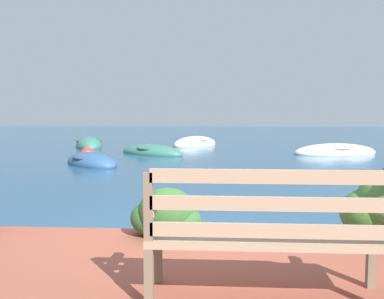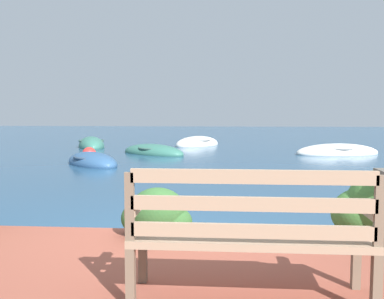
# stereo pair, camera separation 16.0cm
# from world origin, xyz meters

# --- Properties ---
(ground_plane) EXTENTS (80.00, 80.00, 0.00)m
(ground_plane) POSITION_xyz_m (0.00, 0.00, 0.00)
(ground_plane) COLOR navy
(park_bench) EXTENTS (1.64, 0.48, 0.93)m
(park_bench) POSITION_xyz_m (0.74, -1.73, 0.71)
(park_bench) COLOR brown
(park_bench) RESTS_ON patio_terrace
(hedge_clump_left) EXTENTS (0.75, 0.54, 0.51)m
(hedge_clump_left) POSITION_xyz_m (-0.13, -0.28, 0.44)
(hedge_clump_left) COLOR #2D5628
(hedge_clump_left) RESTS_ON patio_terrace
(rowboat_nearest) EXTENTS (2.29, 2.31, 0.65)m
(rowboat_nearest) POSITION_xyz_m (-3.22, 7.30, 0.06)
(rowboat_nearest) COLOR #2D517A
(rowboat_nearest) RESTS_ON ground_plane
(rowboat_mid) EXTENTS (2.85, 2.42, 0.63)m
(rowboat_mid) POSITION_xyz_m (-2.00, 10.52, 0.06)
(rowboat_mid) COLOR #336B5B
(rowboat_mid) RESTS_ON ground_plane
(rowboat_far) EXTENTS (3.23, 1.88, 0.67)m
(rowboat_far) POSITION_xyz_m (4.57, 10.95, 0.06)
(rowboat_far) COLOR silver
(rowboat_far) RESTS_ON ground_plane
(rowboat_outer) EXTENTS (1.94, 2.81, 0.81)m
(rowboat_outer) POSITION_xyz_m (-5.10, 13.17, 0.07)
(rowboat_outer) COLOR #336B5B
(rowboat_outer) RESTS_ON ground_plane
(rowboat_distant) EXTENTS (2.46, 2.57, 0.75)m
(rowboat_distant) POSITION_xyz_m (-0.67, 14.44, 0.07)
(rowboat_distant) COLOR silver
(rowboat_distant) RESTS_ON ground_plane
(mooring_buoy) EXTENTS (0.52, 0.52, 0.48)m
(mooring_buoy) POSITION_xyz_m (-4.03, 9.55, 0.08)
(mooring_buoy) COLOR red
(mooring_buoy) RESTS_ON ground_plane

